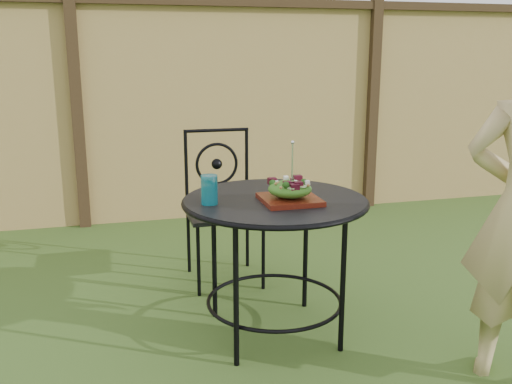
% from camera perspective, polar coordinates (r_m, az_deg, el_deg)
% --- Properties ---
extents(ground, '(60.00, 60.00, 0.00)m').
position_cam_1_polar(ground, '(3.22, 6.79, -12.55)').
color(ground, '#284B18').
rests_on(ground, ground).
extents(fence, '(8.00, 0.12, 1.90)m').
position_cam_1_polar(fence, '(5.01, -2.26, 8.31)').
color(fence, tan).
rests_on(fence, ground).
extents(patio_table, '(0.92, 0.92, 0.72)m').
position_cam_1_polar(patio_table, '(2.85, 1.90, -3.34)').
color(patio_table, black).
rests_on(patio_table, ground).
extents(patio_chair, '(0.46, 0.46, 0.95)m').
position_cam_1_polar(patio_chair, '(3.61, -3.41, -1.01)').
color(patio_chair, black).
rests_on(patio_chair, ground).
extents(salad_plate, '(0.27, 0.27, 0.02)m').
position_cam_1_polar(salad_plate, '(2.74, 3.39, -0.76)').
color(salad_plate, '#3E0908').
rests_on(salad_plate, patio_table).
extents(salad, '(0.21, 0.21, 0.08)m').
position_cam_1_polar(salad, '(2.73, 3.41, 0.30)').
color(salad, '#235614').
rests_on(salad, salad_plate).
extents(fork, '(0.01, 0.01, 0.18)m').
position_cam_1_polar(fork, '(2.71, 3.65, 2.99)').
color(fork, silver).
rests_on(fork, salad).
extents(drinking_glass, '(0.08, 0.08, 0.14)m').
position_cam_1_polar(drinking_glass, '(2.70, -4.69, 0.23)').
color(drinking_glass, '#0B6D82').
rests_on(drinking_glass, patio_table).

